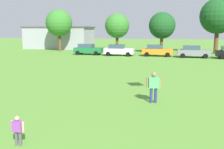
% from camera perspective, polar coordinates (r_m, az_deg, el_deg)
% --- Properties ---
extents(ground_plane, '(160.00, 160.00, 0.00)m').
position_cam_1_polar(ground_plane, '(33.62, 6.15, 3.38)').
color(ground_plane, '#568C33').
extents(child_kite_flyer, '(0.48, 0.20, 1.01)m').
position_cam_1_polar(child_kite_flyer, '(9.01, -20.22, -11.12)').
color(child_kite_flyer, '#4C4C51').
rests_on(child_kite_flyer, ground).
extents(adult_bystander, '(0.75, 0.43, 1.62)m').
position_cam_1_polar(adult_bystander, '(13.41, 9.23, -2.23)').
color(adult_bystander, navy).
rests_on(adult_bystander, ground).
extents(parked_car_green_0, '(4.30, 2.02, 1.68)m').
position_cam_1_polar(parked_car_green_0, '(40.04, -5.36, 5.64)').
color(parked_car_green_0, '#196B38').
rests_on(parked_car_green_0, ground).
extents(parked_car_white_1, '(4.30, 2.02, 1.68)m').
position_cam_1_polar(parked_car_white_1, '(38.06, 1.47, 5.47)').
color(parked_car_white_1, white).
rests_on(parked_car_white_1, ground).
extents(parked_car_orange_2, '(4.30, 2.02, 1.68)m').
position_cam_1_polar(parked_car_orange_2, '(37.95, 9.93, 5.31)').
color(parked_car_orange_2, orange).
rests_on(parked_car_orange_2, ground).
extents(parked_car_gray_3, '(4.30, 2.02, 1.68)m').
position_cam_1_polar(parked_car_gray_3, '(37.17, 17.55, 4.92)').
color(parked_car_gray_3, slate).
rests_on(parked_car_gray_3, ground).
extents(tree_far_left, '(4.77, 4.77, 7.43)m').
position_cam_1_polar(tree_far_left, '(48.09, -11.67, 11.13)').
color(tree_far_left, brown).
rests_on(tree_far_left, ground).
extents(tree_left, '(4.26, 4.26, 6.64)m').
position_cam_1_polar(tree_left, '(45.40, 1.15, 10.75)').
color(tree_left, brown).
rests_on(tree_left, ground).
extents(tree_center, '(4.24, 4.24, 6.60)m').
position_cam_1_polar(tree_center, '(42.50, 11.05, 10.60)').
color(tree_center, brown).
rests_on(tree_center, ground).
extents(tree_right, '(5.63, 5.63, 8.78)m').
position_cam_1_polar(tree_right, '(44.94, 22.46, 11.88)').
color(tree_right, brown).
rests_on(tree_right, ground).
extents(house_left, '(13.62, 6.92, 4.47)m').
position_cam_1_polar(house_left, '(54.92, -11.60, 8.05)').
color(house_left, '#9999A3').
rests_on(house_left, ground).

